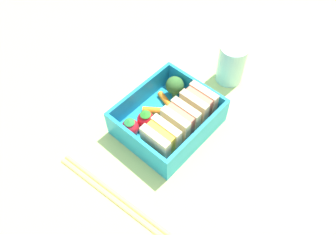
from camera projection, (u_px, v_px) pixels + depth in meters
ground_plane at (168, 129)px, 60.18cm from camera, size 120.00×120.00×2.00cm
bento_tray at (168, 124)px, 58.89cm from camera, size 16.29×14.05×1.20cm
bento_rim at (168, 115)px, 56.58cm from camera, size 16.29×14.05×4.51cm
sandwich_left at (198, 105)px, 57.14cm from camera, size 3.92×5.51×5.71cm
sandwich_center_left at (180, 122)px, 55.02cm from camera, size 3.92×5.51×5.71cm
sandwich_center at (161, 140)px, 52.89cm from camera, size 3.92×5.51×5.71cm
broccoli_floret at (175, 86)px, 59.95cm from camera, size 3.38×3.38×4.48cm
carrot_stick_far_left at (167, 103)px, 60.39cm from camera, size 2.57×5.45×1.09cm
carrot_stick_left at (153, 112)px, 59.05cm from camera, size 3.55×4.19×1.24cm
strawberry_far_left at (146, 119)px, 56.74cm from camera, size 3.11×3.11×3.71cm
strawberry_left at (130, 127)px, 55.83cm from camera, size 3.05×3.05×3.65cm
chopstick_pair at (112, 194)px, 51.30cm from camera, size 3.43×21.78×0.70cm
drinking_glass at (231, 64)px, 63.02cm from camera, size 5.32×5.32×8.23cm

